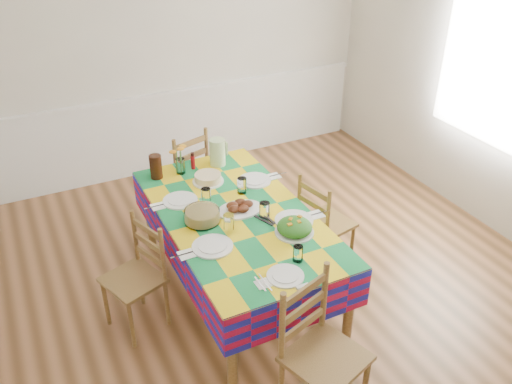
% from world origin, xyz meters
% --- Properties ---
extents(room, '(4.58, 5.08, 2.78)m').
position_xyz_m(room, '(0.00, 0.00, 1.35)').
color(room, brown).
rests_on(room, ground).
extents(wainscot, '(4.41, 0.06, 0.92)m').
position_xyz_m(wainscot, '(0.00, 2.48, 0.49)').
color(wainscot, white).
rests_on(wainscot, room).
extents(window_right, '(0.00, 1.40, 1.40)m').
position_xyz_m(window_right, '(2.23, 0.30, 1.50)').
color(window_right, white).
rests_on(window_right, room).
extents(dining_table, '(1.06, 1.97, 0.76)m').
position_xyz_m(dining_table, '(-0.33, 0.17, 0.68)').
color(dining_table, brown).
rests_on(dining_table, room).
extents(setting_near_head, '(0.39, 0.26, 0.12)m').
position_xyz_m(setting_near_head, '(-0.31, -0.60, 0.79)').
color(setting_near_head, white).
rests_on(setting_near_head, dining_table).
extents(setting_left_near, '(0.52, 0.31, 0.14)m').
position_xyz_m(setting_left_near, '(-0.59, -0.10, 0.80)').
color(setting_left_near, white).
rests_on(setting_left_near, dining_table).
extents(setting_left_far, '(0.50, 0.29, 0.13)m').
position_xyz_m(setting_left_far, '(-0.60, 0.48, 0.79)').
color(setting_left_far, white).
rests_on(setting_left_far, dining_table).
extents(setting_right_near, '(0.54, 0.31, 0.14)m').
position_xyz_m(setting_right_near, '(-0.05, -0.07, 0.80)').
color(setting_right_near, white).
rests_on(setting_right_near, dining_table).
extents(setting_right_far, '(0.51, 0.30, 0.13)m').
position_xyz_m(setting_right_far, '(-0.05, 0.50, 0.79)').
color(setting_right_far, white).
rests_on(setting_right_far, dining_table).
extents(meat_platter, '(0.36, 0.25, 0.07)m').
position_xyz_m(meat_platter, '(-0.29, 0.19, 0.79)').
color(meat_platter, white).
rests_on(meat_platter, dining_table).
extents(salad_platter, '(0.28, 0.28, 0.12)m').
position_xyz_m(salad_platter, '(-0.07, -0.24, 0.81)').
color(salad_platter, white).
rests_on(salad_platter, dining_table).
extents(pasta_bowl, '(0.26, 0.26, 0.09)m').
position_xyz_m(pasta_bowl, '(-0.60, 0.19, 0.81)').
color(pasta_bowl, white).
rests_on(pasta_bowl, dining_table).
extents(cake, '(0.26, 0.26, 0.07)m').
position_xyz_m(cake, '(-0.34, 0.71, 0.80)').
color(cake, white).
rests_on(cake, dining_table).
extents(serving_utensils, '(0.15, 0.34, 0.01)m').
position_xyz_m(serving_utensils, '(-0.19, 0.07, 0.77)').
color(serving_utensils, black).
rests_on(serving_utensils, dining_table).
extents(flower_vase, '(0.16, 0.13, 0.26)m').
position_xyz_m(flower_vase, '(-0.49, 0.95, 0.87)').
color(flower_vase, white).
rests_on(flower_vase, dining_table).
extents(hot_sauce, '(0.04, 0.04, 0.15)m').
position_xyz_m(hot_sauce, '(-0.37, 0.98, 0.84)').
color(hot_sauce, '#AB0D14').
rests_on(hot_sauce, dining_table).
extents(green_pitcher, '(0.14, 0.14, 0.24)m').
position_xyz_m(green_pitcher, '(-0.15, 0.96, 0.88)').
color(green_pitcher, '#BAD898').
rests_on(green_pitcher, dining_table).
extents(tea_pitcher, '(0.10, 0.10, 0.20)m').
position_xyz_m(tea_pitcher, '(-0.70, 0.97, 0.87)').
color(tea_pitcher, black).
rests_on(tea_pitcher, dining_table).
extents(name_card, '(0.09, 0.03, 0.02)m').
position_xyz_m(name_card, '(-0.31, -0.78, 0.77)').
color(name_card, white).
rests_on(name_card, dining_table).
extents(chair_near, '(0.55, 0.54, 0.99)m').
position_xyz_m(chair_near, '(-0.35, -1.07, 0.49)').
color(chair_near, brown).
rests_on(chair_near, room).
extents(chair_far, '(0.52, 0.51, 0.95)m').
position_xyz_m(chair_far, '(-0.32, 1.41, 0.47)').
color(chair_far, brown).
rests_on(chair_far, room).
extents(chair_left, '(0.48, 0.49, 0.88)m').
position_xyz_m(chair_left, '(-1.12, 0.18, 0.43)').
color(chair_left, brown).
rests_on(chair_left, room).
extents(chair_right, '(0.45, 0.46, 0.89)m').
position_xyz_m(chair_right, '(0.45, 0.16, 0.44)').
color(chair_right, brown).
rests_on(chair_right, room).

